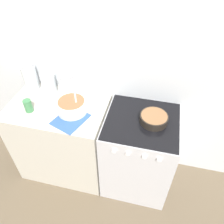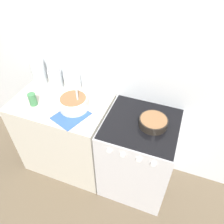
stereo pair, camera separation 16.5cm
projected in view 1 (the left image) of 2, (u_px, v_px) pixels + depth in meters
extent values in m
plane|color=brown|center=(99.00, 196.00, 2.26)|extent=(12.00, 12.00, 0.00)
cube|color=silver|center=(113.00, 63.00, 1.90)|extent=(4.76, 0.05, 2.40)
cube|color=beige|center=(64.00, 139.00, 2.25)|extent=(0.88, 0.59, 0.89)
cube|color=silver|center=(138.00, 153.00, 2.12)|extent=(0.63, 0.59, 0.88)
cube|color=black|center=(142.00, 121.00, 1.82)|extent=(0.61, 0.57, 0.01)
cylinder|color=white|center=(114.00, 151.00, 1.68)|extent=(0.04, 0.02, 0.04)
cylinder|color=white|center=(128.00, 154.00, 1.66)|extent=(0.04, 0.02, 0.04)
cylinder|color=white|center=(144.00, 157.00, 1.64)|extent=(0.04, 0.02, 0.04)
cylinder|color=white|center=(159.00, 160.00, 1.62)|extent=(0.04, 0.02, 0.04)
cylinder|color=white|center=(72.00, 107.00, 1.86)|extent=(0.25, 0.25, 0.11)
cylinder|color=#8C603D|center=(71.00, 104.00, 1.84)|extent=(0.22, 0.22, 0.06)
cylinder|color=white|center=(75.00, 98.00, 1.78)|extent=(0.02, 0.02, 0.28)
cylinder|color=black|center=(154.00, 119.00, 1.78)|extent=(0.23, 0.23, 0.07)
cylinder|color=#8C603D|center=(154.00, 118.00, 1.78)|extent=(0.21, 0.21, 0.06)
cylinder|color=silver|center=(30.00, 78.00, 2.07)|extent=(0.13, 0.13, 0.24)
cylinder|color=red|center=(32.00, 82.00, 2.10)|extent=(0.12, 0.12, 0.15)
cylinder|color=#B2B2B7|center=(27.00, 65.00, 1.98)|extent=(0.12, 0.12, 0.02)
cylinder|color=silver|center=(49.00, 83.00, 2.05)|extent=(0.13, 0.13, 0.19)
cylinder|color=tan|center=(50.00, 86.00, 2.08)|extent=(0.12, 0.12, 0.11)
cylinder|color=#B2B2B7|center=(47.00, 73.00, 1.99)|extent=(0.12, 0.12, 0.02)
cylinder|color=silver|center=(67.00, 85.00, 2.02)|extent=(0.15, 0.15, 0.19)
cylinder|color=olive|center=(68.00, 89.00, 2.05)|extent=(0.14, 0.14, 0.11)
cylinder|color=#B2B2B7|center=(66.00, 76.00, 1.95)|extent=(0.14, 0.14, 0.02)
cylinder|color=#3F7F4C|center=(28.00, 106.00, 1.86)|extent=(0.07, 0.07, 0.12)
cube|color=#3359B2|center=(71.00, 119.00, 1.82)|extent=(0.31, 0.34, 0.01)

